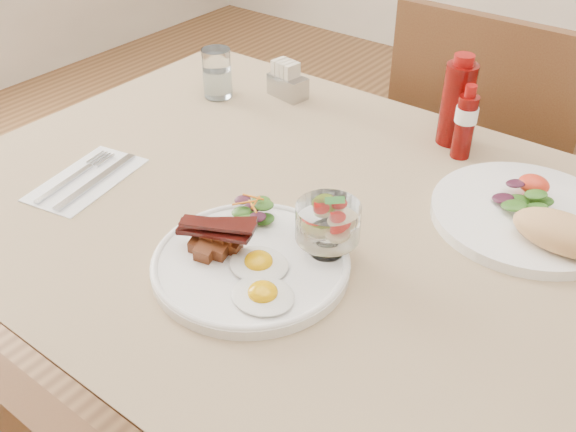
# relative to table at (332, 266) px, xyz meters

# --- Properties ---
(table) EXTENTS (1.33, 0.88, 0.75)m
(table) POSITION_rel_table_xyz_m (0.00, 0.00, 0.00)
(table) COLOR brown
(table) RESTS_ON ground
(chair_far) EXTENTS (0.42, 0.42, 0.93)m
(chair_far) POSITION_rel_table_xyz_m (0.00, 0.66, -0.14)
(chair_far) COLOR brown
(chair_far) RESTS_ON ground
(main_plate) EXTENTS (0.28, 0.28, 0.02)m
(main_plate) POSITION_rel_table_xyz_m (-0.03, -0.16, 0.10)
(main_plate) COLOR white
(main_plate) RESTS_ON table
(fried_eggs) EXTENTS (0.14, 0.13, 0.02)m
(fried_eggs) POSITION_rel_table_xyz_m (0.01, -0.19, 0.11)
(fried_eggs) COLOR silver
(fried_eggs) RESTS_ON main_plate
(bacon_potato_pile) EXTENTS (0.12, 0.08, 0.05)m
(bacon_potato_pile) POSITION_rel_table_xyz_m (-0.08, -0.18, 0.13)
(bacon_potato_pile) COLOR brown
(bacon_potato_pile) RESTS_ON main_plate
(side_salad) EXTENTS (0.07, 0.07, 0.04)m
(side_salad) POSITION_rel_table_xyz_m (-0.09, -0.09, 0.12)
(side_salad) COLOR #214B14
(side_salad) RESTS_ON main_plate
(fruit_cup) EXTENTS (0.09, 0.09, 0.09)m
(fruit_cup) POSITION_rel_table_xyz_m (0.04, -0.08, 0.16)
(fruit_cup) COLOR white
(fruit_cup) RESTS_ON main_plate
(second_plate) EXTENTS (0.29, 0.29, 0.07)m
(second_plate) POSITION_rel_table_xyz_m (0.25, 0.17, 0.11)
(second_plate) COLOR white
(second_plate) RESTS_ON table
(ketchup_bottle) EXTENTS (0.08, 0.08, 0.17)m
(ketchup_bottle) POSITION_rel_table_xyz_m (0.03, 0.35, 0.17)
(ketchup_bottle) COLOR #560604
(ketchup_bottle) RESTS_ON table
(hot_sauce_bottle) EXTENTS (0.05, 0.05, 0.14)m
(hot_sauce_bottle) POSITION_rel_table_xyz_m (0.07, 0.31, 0.16)
(hot_sauce_bottle) COLOR #560604
(hot_sauce_bottle) RESTS_ON table
(sugar_caddy) EXTENTS (0.09, 0.06, 0.08)m
(sugar_caddy) POSITION_rel_table_xyz_m (-0.34, 0.32, 0.12)
(sugar_caddy) COLOR #A9A9AD
(sugar_caddy) RESTS_ON table
(water_glass) EXTENTS (0.06, 0.06, 0.10)m
(water_glass) POSITION_rel_table_xyz_m (-0.45, 0.23, 0.13)
(water_glass) COLOR white
(water_glass) RESTS_ON table
(napkin_cutlery) EXTENTS (0.15, 0.22, 0.01)m
(napkin_cutlery) POSITION_rel_table_xyz_m (-0.40, -0.16, 0.09)
(napkin_cutlery) COLOR white
(napkin_cutlery) RESTS_ON table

